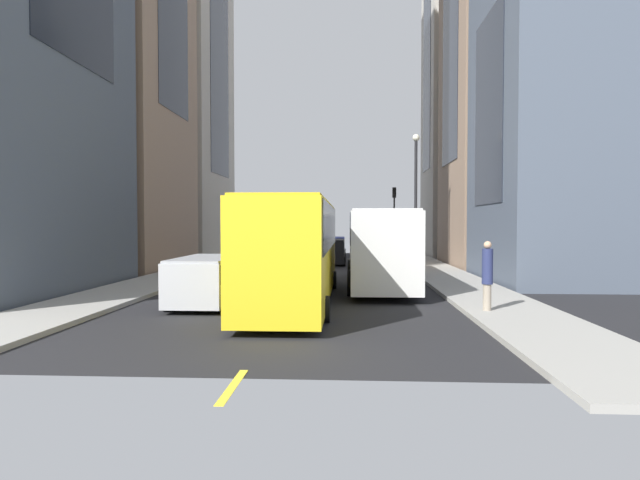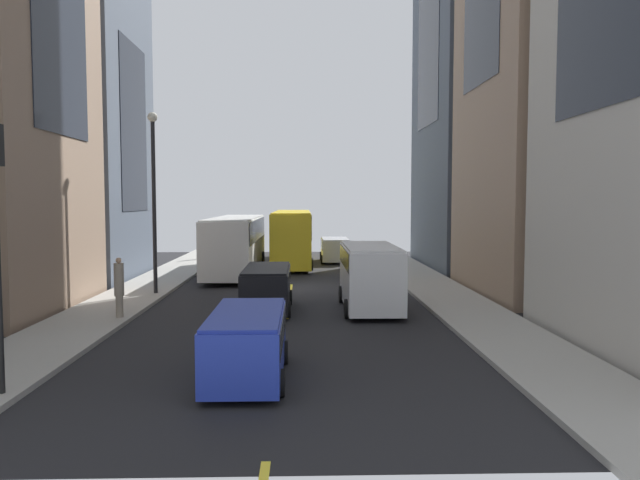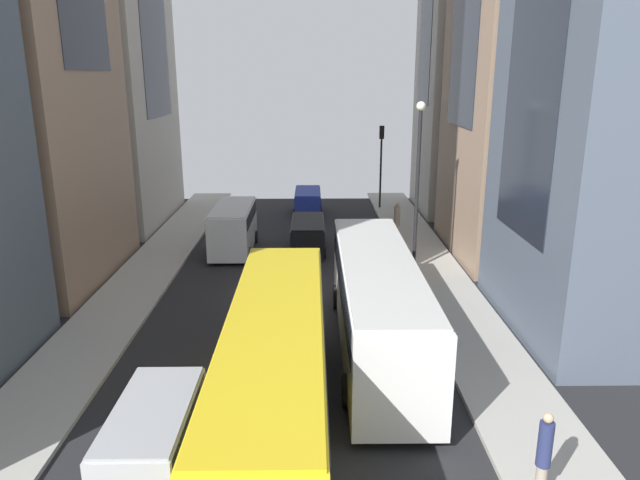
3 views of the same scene
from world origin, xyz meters
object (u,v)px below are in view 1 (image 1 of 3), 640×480
(pedestrian_waiting_curb, at_px, (487,273))
(traffic_light_near_corner, at_px, (394,208))
(car_blue_0, at_px, (334,245))
(streetcar_yellow, at_px, (296,243))
(car_black_2, at_px, (332,250))
(delivery_van_white, at_px, (273,242))
(car_silver_1, at_px, (207,277))
(city_bus_white, at_px, (378,241))
(pedestrian_crossing_mid, at_px, (404,245))

(pedestrian_waiting_curb, relative_size, traffic_light_near_corner, 0.37)
(car_blue_0, bearing_deg, streetcar_yellow, 88.63)
(streetcar_yellow, distance_m, car_black_2, 17.49)
(car_black_2, bearing_deg, streetcar_yellow, 87.71)
(car_blue_0, relative_size, car_black_2, 0.97)
(delivery_van_white, relative_size, car_silver_1, 1.32)
(city_bus_white, height_order, car_blue_0, city_bus_white)
(city_bus_white, bearing_deg, delivery_van_white, -61.03)
(pedestrian_crossing_mid, bearing_deg, car_black_2, -40.80)
(pedestrian_crossing_mid, bearing_deg, city_bus_white, 18.68)
(delivery_van_white, bearing_deg, city_bus_white, 118.97)
(city_bus_white, xyz_separation_m, car_blue_0, (2.60, -21.05, -1.03))
(car_black_2, xyz_separation_m, pedestrian_crossing_mid, (-5.19, -1.86, 0.27))
(pedestrian_crossing_mid, bearing_deg, pedestrian_waiting_curb, 30.16)
(city_bus_white, xyz_separation_m, pedestrian_crossing_mid, (-2.66, -13.91, -0.72))
(city_bus_white, relative_size, pedestrian_crossing_mid, 5.57)
(streetcar_yellow, xyz_separation_m, car_silver_1, (2.97, 1.06, -1.14))
(city_bus_white, relative_size, delivery_van_white, 2.20)
(car_black_2, height_order, traffic_light_near_corner, traffic_light_near_corner)
(streetcar_yellow, distance_m, delivery_van_white, 17.68)
(streetcar_yellow, distance_m, car_silver_1, 3.35)
(city_bus_white, height_order, car_silver_1, city_bus_white)
(streetcar_yellow, distance_m, pedestrian_crossing_mid, 20.19)
(streetcar_yellow, distance_m, traffic_light_near_corner, 28.52)
(city_bus_white, height_order, pedestrian_waiting_curb, city_bus_white)
(city_bus_white, bearing_deg, traffic_light_near_corner, -96.70)
(car_silver_1, height_order, pedestrian_waiting_curb, pedestrian_waiting_curb)
(pedestrian_crossing_mid, bearing_deg, streetcar_yellow, 12.53)
(pedestrian_waiting_curb, bearing_deg, car_black_2, 51.55)
(delivery_van_white, distance_m, pedestrian_crossing_mid, 9.48)
(traffic_light_near_corner, bearing_deg, delivery_van_white, 48.59)
(car_blue_0, xyz_separation_m, pedestrian_waiting_curb, (-5.51, 28.86, 0.31))
(streetcar_yellow, height_order, traffic_light_near_corner, traffic_light_near_corner)
(pedestrian_crossing_mid, relative_size, traffic_light_near_corner, 0.37)
(city_bus_white, xyz_separation_m, delivery_van_white, (6.62, -11.95, -0.50))
(city_bus_white, height_order, traffic_light_near_corner, traffic_light_near_corner)
(car_silver_1, height_order, traffic_light_near_corner, traffic_light_near_corner)
(car_blue_0, xyz_separation_m, car_silver_1, (3.60, 27.50, 0.01))
(streetcar_yellow, bearing_deg, car_black_2, -92.29)
(car_black_2, bearing_deg, pedestrian_waiting_curb, 105.32)
(car_black_2, distance_m, traffic_light_near_corner, 12.03)
(delivery_van_white, xyz_separation_m, pedestrian_crossing_mid, (-9.27, -1.96, -0.22))
(streetcar_yellow, bearing_deg, city_bus_white, -120.90)
(delivery_van_white, relative_size, pedestrian_waiting_curb, 2.56)
(car_silver_1, distance_m, traffic_light_near_corner, 30.38)
(car_blue_0, height_order, pedestrian_crossing_mid, pedestrian_crossing_mid)
(city_bus_white, relative_size, streetcar_yellow, 0.97)
(pedestrian_waiting_curb, bearing_deg, delivery_van_white, 61.96)
(streetcar_yellow, height_order, car_blue_0, streetcar_yellow)
(car_silver_1, bearing_deg, delivery_van_white, -88.71)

